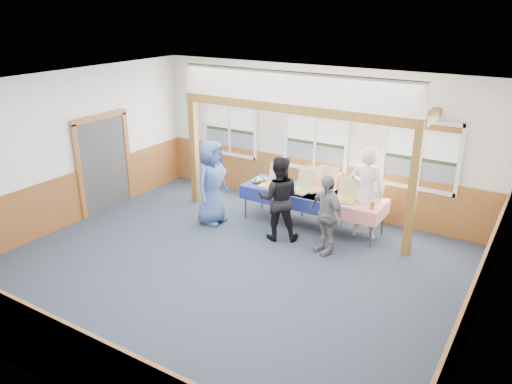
{
  "coord_description": "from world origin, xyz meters",
  "views": [
    {
      "loc": [
        4.53,
        -6.33,
        4.45
      ],
      "look_at": [
        -0.02,
        1.0,
        1.15
      ],
      "focal_mm": 35.0,
      "sensor_mm": 36.0,
      "label": 1
    }
  ],
  "objects_px": {
    "table_right": "(336,199)",
    "person_grey": "(326,214)",
    "man_blue": "(212,182)",
    "woman_black": "(279,198)",
    "table_left": "(291,190)",
    "woman_white": "(366,193)"
  },
  "relations": [
    {
      "from": "woman_white",
      "to": "person_grey",
      "type": "xyz_separation_m",
      "value": [
        -0.39,
        -1.01,
        -0.18
      ]
    },
    {
      "from": "woman_white",
      "to": "table_left",
      "type": "bearing_deg",
      "value": 0.57
    },
    {
      "from": "woman_white",
      "to": "man_blue",
      "type": "relative_size",
      "value": 1.04
    },
    {
      "from": "table_left",
      "to": "table_right",
      "type": "relative_size",
      "value": 0.97
    },
    {
      "from": "man_blue",
      "to": "woman_black",
      "type": "bearing_deg",
      "value": -89.3
    },
    {
      "from": "woman_white",
      "to": "person_grey",
      "type": "bearing_deg",
      "value": 66.2
    },
    {
      "from": "table_left",
      "to": "man_blue",
      "type": "relative_size",
      "value": 1.16
    },
    {
      "from": "man_blue",
      "to": "table_right",
      "type": "bearing_deg",
      "value": -69.2
    },
    {
      "from": "table_left",
      "to": "table_right",
      "type": "height_order",
      "value": "same"
    },
    {
      "from": "table_right",
      "to": "person_grey",
      "type": "distance_m",
      "value": 0.99
    },
    {
      "from": "table_right",
      "to": "person_grey",
      "type": "height_order",
      "value": "person_grey"
    },
    {
      "from": "table_left",
      "to": "woman_black",
      "type": "bearing_deg",
      "value": -82.46
    },
    {
      "from": "table_left",
      "to": "woman_black",
      "type": "distance_m",
      "value": 0.91
    },
    {
      "from": "woman_black",
      "to": "table_left",
      "type": "bearing_deg",
      "value": -105.23
    },
    {
      "from": "table_left",
      "to": "woman_black",
      "type": "relative_size",
      "value": 1.22
    },
    {
      "from": "man_blue",
      "to": "woman_white",
      "type": "bearing_deg",
      "value": -72.43
    },
    {
      "from": "man_blue",
      "to": "person_grey",
      "type": "height_order",
      "value": "man_blue"
    },
    {
      "from": "man_blue",
      "to": "person_grey",
      "type": "distance_m",
      "value": 2.63
    },
    {
      "from": "table_right",
      "to": "man_blue",
      "type": "height_order",
      "value": "man_blue"
    },
    {
      "from": "table_left",
      "to": "person_grey",
      "type": "relative_size",
      "value": 1.36
    },
    {
      "from": "table_right",
      "to": "woman_white",
      "type": "xyz_separation_m",
      "value": [
        0.61,
        0.05,
        0.24
      ]
    },
    {
      "from": "table_left",
      "to": "woman_white",
      "type": "xyz_separation_m",
      "value": [
        1.62,
        0.1,
        0.24
      ]
    }
  ]
}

